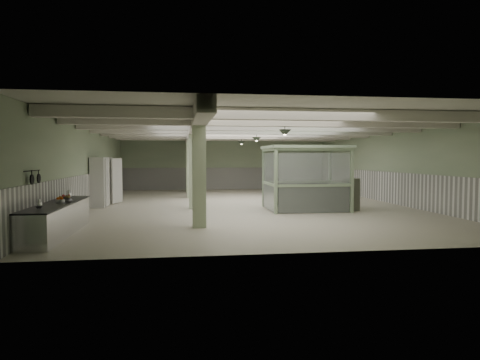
{
  "coord_description": "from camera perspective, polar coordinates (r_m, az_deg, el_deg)",
  "views": [
    {
      "loc": [
        -3.09,
        -19.43,
        2.19
      ],
      "look_at": [
        -0.72,
        -2.56,
        1.3
      ],
      "focal_mm": 32.0,
      "sensor_mm": 36.0,
      "label": 1
    }
  ],
  "objects": [
    {
      "name": "column_b",
      "position": [
        18.45,
        -6.17,
        1.76
      ],
      "size": [
        0.42,
        0.42,
        3.6
      ],
      "primitive_type": "cube",
      "color": "#B7C9A2",
      "rests_on": "floor"
    },
    {
      "name": "girder",
      "position": [
        19.48,
        -6.29,
        6.48
      ],
      "size": [
        0.45,
        19.9,
        0.4
      ],
      "primitive_type": "cube",
      "color": "silver",
      "rests_on": "ceiling"
    },
    {
      "name": "ceiling",
      "position": [
        19.73,
        1.04,
        7.09
      ],
      "size": [
        14.0,
        20.0,
        0.02
      ],
      "primitive_type": "cube",
      "color": "silver",
      "rests_on": "wall_back"
    },
    {
      "name": "beam_g",
      "position": [
        27.14,
        -1.46,
        5.59
      ],
      "size": [
        13.9,
        0.35,
        0.32
      ],
      "primitive_type": "cube",
      "color": "silver",
      "rests_on": "ceiling"
    },
    {
      "name": "beam_f",
      "position": [
        24.66,
        -0.8,
        5.85
      ],
      "size": [
        13.9,
        0.35,
        0.32
      ],
      "primitive_type": "cube",
      "color": "silver",
      "rests_on": "ceiling"
    },
    {
      "name": "wall_back",
      "position": [
        29.6,
        -2.01,
        2.24
      ],
      "size": [
        14.0,
        0.02,
        3.6
      ],
      "primitive_type": "cube",
      "color": "#97A684",
      "rests_on": "floor"
    },
    {
      "name": "guard_booth",
      "position": [
        18.19,
        8.7,
        1.74
      ],
      "size": [
        3.37,
        2.86,
        2.69
      ],
      "rotation": [
        0.0,
        0.0,
        -0.01
      ],
      "color": "#96AE8B",
      "rests_on": "floor"
    },
    {
      "name": "prep_counter",
      "position": [
        13.21,
        -23.14,
        -4.78
      ],
      "size": [
        0.82,
        4.68,
        0.91
      ],
      "color": "silver",
      "rests_on": "floor"
    },
    {
      "name": "skillet_near",
      "position": [
        12.25,
        -26.0,
        0.06
      ],
      "size": [
        0.03,
        0.26,
        0.26
      ],
      "primitive_type": "cylinder",
      "rotation": [
        0.0,
        1.57,
        0.0
      ],
      "color": "black",
      "rests_on": "hook_rail"
    },
    {
      "name": "hook_rail",
      "position": [
        12.44,
        -25.97,
        1.12
      ],
      "size": [
        0.02,
        1.2,
        0.02
      ],
      "primitive_type": "cylinder",
      "rotation": [
        1.57,
        0.0,
        0.0
      ],
      "color": "black",
      "rests_on": "wall_left"
    },
    {
      "name": "veg_colander",
      "position": [
        13.56,
        -22.33,
        -2.29
      ],
      "size": [
        0.47,
        0.47,
        0.19
      ],
      "primitive_type": null,
      "rotation": [
        0.0,
        0.0,
        -0.11
      ],
      "color": "#3E3D42",
      "rests_on": "prep_counter"
    },
    {
      "name": "filing_cabinet",
      "position": [
        18.39,
        14.61,
        -1.86
      ],
      "size": [
        0.56,
        0.7,
        1.33
      ],
      "primitive_type": "cube",
      "rotation": [
        0.0,
        0.0,
        0.22
      ],
      "color": "#616655",
      "rests_on": "floor"
    },
    {
      "name": "wall_right",
      "position": [
        21.9,
        19.44,
        1.8
      ],
      "size": [
        0.02,
        20.0,
        3.6
      ],
      "primitive_type": "cube",
      "color": "#97A684",
      "rests_on": "floor"
    },
    {
      "name": "wainscot_left",
      "position": [
        19.87,
        -19.26,
        -1.33
      ],
      "size": [
        0.05,
        19.9,
        1.5
      ],
      "primitive_type": "cube",
      "color": "white",
      "rests_on": "floor"
    },
    {
      "name": "wainscot_back",
      "position": [
        29.6,
        -2.0,
        0.2
      ],
      "size": [
        13.9,
        0.05,
        1.5
      ],
      "primitive_type": "cube",
      "color": "white",
      "rests_on": "floor"
    },
    {
      "name": "pitcher_far",
      "position": [
        11.87,
        -25.24,
        -2.94
      ],
      "size": [
        0.22,
        0.23,
        0.25
      ],
      "primitive_type": null,
      "rotation": [
        0.0,
        0.0,
        -0.28
      ],
      "color": "silver",
      "rests_on": "prep_counter"
    },
    {
      "name": "column_c",
      "position": [
        23.44,
        -6.56,
        2.02
      ],
      "size": [
        0.42,
        0.42,
        3.6
      ],
      "primitive_type": "cube",
      "color": "#B7C9A2",
      "rests_on": "floor"
    },
    {
      "name": "walkin_cooler",
      "position": [
        20.57,
        -17.88,
        -0.16
      ],
      "size": [
        0.95,
        2.43,
        2.22
      ],
      "color": "silver",
      "rests_on": "floor"
    },
    {
      "name": "beam_b",
      "position": [
        14.81,
        4.11,
        7.74
      ],
      "size": [
        13.9,
        0.35,
        0.32
      ],
      "primitive_type": "cube",
      "color": "silver",
      "rests_on": "ceiling"
    },
    {
      "name": "beam_c",
      "position": [
        17.26,
        2.36,
        7.07
      ],
      "size": [
        13.9,
        0.35,
        0.32
      ],
      "primitive_type": "cube",
      "color": "silver",
      "rests_on": "ceiling"
    },
    {
      "name": "beam_e",
      "position": [
        22.18,
        0.02,
        6.17
      ],
      "size": [
        13.9,
        0.35,
        0.32
      ],
      "primitive_type": "cube",
      "color": "silver",
      "rests_on": "ceiling"
    },
    {
      "name": "pendant_front",
      "position": [
        14.9,
        6.0,
        6.28
      ],
      "size": [
        0.44,
        0.44,
        0.22
      ],
      "primitive_type": "cone",
      "rotation": [
        3.14,
        0.0,
        0.0
      ],
      "color": "#2B3628",
      "rests_on": "ceiling"
    },
    {
      "name": "beam_d",
      "position": [
        19.72,
        1.04,
        6.57
      ],
      "size": [
        13.9,
        0.35,
        0.32
      ],
      "primitive_type": "cube",
      "color": "silver",
      "rests_on": "ceiling"
    },
    {
      "name": "wainscot_right",
      "position": [
        21.93,
        19.34,
        -0.94
      ],
      "size": [
        0.05,
        19.9,
        1.5
      ],
      "primitive_type": "cube",
      "color": "white",
      "rests_on": "floor"
    },
    {
      "name": "wall_front",
      "position": [
        9.93,
        10.14,
        0.69
      ],
      "size": [
        14.0,
        0.02,
        3.6
      ],
      "primitive_type": "cube",
      "color": "#97A684",
      "rests_on": "floor"
    },
    {
      "name": "beam_a",
      "position": [
        12.39,
        6.57,
        8.66
      ],
      "size": [
        13.9,
        0.35,
        0.32
      ],
      "primitive_type": "cube",
      "color": "silver",
      "rests_on": "ceiling"
    },
    {
      "name": "pendant_mid",
      "position": [
        20.27,
        2.22,
        5.42
      ],
      "size": [
        0.44,
        0.44,
        0.22
      ],
      "primitive_type": "cone",
      "rotation": [
        3.14,
        0.0,
        0.0
      ],
      "color": "#2B3628",
      "rests_on": "ceiling"
    },
    {
      "name": "column_d",
      "position": [
        27.44,
        -6.78,
        2.16
      ],
      "size": [
        0.42,
        0.42,
        3.6
      ],
      "primitive_type": "cube",
      "color": "#B7C9A2",
      "rests_on": "floor"
    },
    {
      "name": "wall_left",
      "position": [
        19.83,
        -19.38,
        1.69
      ],
      "size": [
        0.02,
        20.0,
        3.6
      ],
      "primitive_type": "cube",
      "color": "#97A684",
      "rests_on": "floor"
    },
    {
      "name": "pendant_back",
      "position": [
        25.2,
        0.19,
        4.95
      ],
      "size": [
        0.44,
        0.44,
        0.22
      ],
      "primitive_type": "cone",
      "rotation": [
        3.14,
        0.0,
        0.0
      ],
      "color": "#2B3628",
      "rests_on": "ceiling"
    },
    {
      "name": "orange_bowl",
      "position": [
        13.28,
        -22.85,
        -2.63
      ],
      "size": [
        0.3,
        0.3,
        0.09
      ],
      "primitive_type": "cylinder",
      "rotation": [
        0.0,
        0.0,
        0.21
      ],
      "color": "#B2B2B7",
      "rests_on": "prep_counter"
    },
    {
      "name": "pitcher_near",
      "position": [
        14.23,
        -21.92,
        -1.84
      ],
      "size": [
        0.23,
        0.25,
        0.29
      ],
      "primitive_type": null,
      "rotation": [
        0.0,
        0.0,
        -0.12
      ],
      "color": "silver",
      "rests_on": "prep_counter"
    },
    {
      "name": "column_a",
      "position": [
        13.45,
        -5.48,
        1.31
      ],
      "size": [
        0.42,
        0.42,
        3.6
      ],
      "primitive_type": "cube",
      "color": "#B7C9A2",
      "rests_on": "floor"
    },
    {
      "name": "skillet_far",
      "position": [
        12.77,
        -25.26,
        0.19
      ],
      "size": [
        0.03,
        0.25,
        0.25
      ],
      "primitive_type": "cylinder",
      "rotation": [
        0.0,
        1.57,
        0.0
      ],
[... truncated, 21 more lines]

